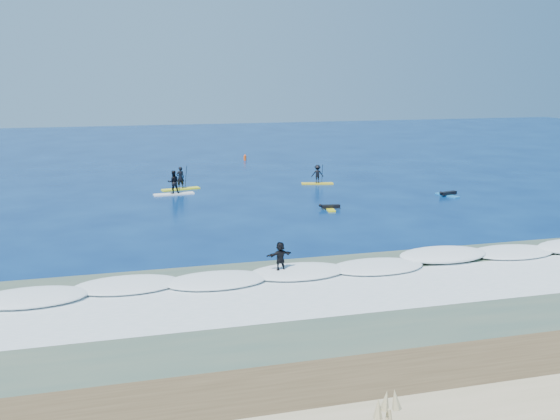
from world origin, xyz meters
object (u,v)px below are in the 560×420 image
object	(u,v)px
sup_paddler_left	(180,181)
prone_paddler_far	(448,194)
sup_paddler_center	(173,184)
sup_paddler_right	(317,175)
wave_surfer	(280,258)
marker_buoy	(245,157)
prone_paddler_near	(329,207)

from	to	relation	value
sup_paddler_left	prone_paddler_far	size ratio (longest dim) A/B	1.48
sup_paddler_center	sup_paddler_right	bearing A→B (deg)	2.45
sup_paddler_right	sup_paddler_left	bearing A→B (deg)	-168.91
wave_surfer	marker_buoy	xyz separation A→B (m)	(6.51, 39.49, -0.53)
sup_paddler_right	marker_buoy	bearing A→B (deg)	113.77
prone_paddler_far	marker_buoy	size ratio (longest dim) A/B	2.92
sup_paddler_left	prone_paddler_far	xyz separation A→B (m)	(19.99, -8.14, -0.54)
sup_paddler_left	wave_surfer	size ratio (longest dim) A/B	1.48
sup_paddler_left	prone_paddler_near	xyz separation A→B (m)	(9.39, -10.37, -0.55)
prone_paddler_near	marker_buoy	distance (m)	26.14
marker_buoy	prone_paddler_far	bearing A→B (deg)	-64.75
sup_paddler_left	wave_surfer	bearing A→B (deg)	-96.68
prone_paddler_near	sup_paddler_center	bearing A→B (deg)	58.08
sup_paddler_center	marker_buoy	xyz separation A→B (m)	(9.48, 17.82, -0.51)
prone_paddler_far	marker_buoy	xyz separation A→B (m)	(-11.27, 23.90, 0.18)
prone_paddler_near	wave_surfer	bearing A→B (deg)	159.13
sup_paddler_right	wave_surfer	size ratio (longest dim) A/B	1.29
sup_paddler_right	prone_paddler_near	xyz separation A→B (m)	(-2.38, -9.96, -0.62)
prone_paddler_near	wave_surfer	world-z (taller)	wave_surfer
sup_paddler_left	prone_paddler_near	size ratio (longest dim) A/B	1.63
prone_paddler_near	marker_buoy	bearing A→B (deg)	8.87
sup_paddler_center	prone_paddler_near	xyz separation A→B (m)	(10.16, -8.31, -0.70)
sup_paddler_right	wave_surfer	xyz separation A→B (m)	(-9.56, -23.33, 0.10)
wave_surfer	prone_paddler_near	bearing A→B (deg)	48.91
sup_paddler_center	prone_paddler_near	world-z (taller)	sup_paddler_center
sup_paddler_center	sup_paddler_left	bearing A→B (deg)	64.61
sup_paddler_center	wave_surfer	xyz separation A→B (m)	(2.97, -21.68, 0.02)
sup_paddler_left	marker_buoy	xyz separation A→B (m)	(8.72, 15.76, -0.36)
sup_paddler_left	marker_buoy	size ratio (longest dim) A/B	4.31
sup_paddler_left	sup_paddler_center	bearing A→B (deg)	-122.33
sup_paddler_right	prone_paddler_far	size ratio (longest dim) A/B	1.29
sup_paddler_right	prone_paddler_near	world-z (taller)	sup_paddler_right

